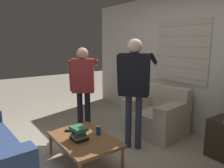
{
  "coord_description": "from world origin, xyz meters",
  "views": [
    {
      "loc": [
        2.67,
        -1.39,
        1.65
      ],
      "look_at": [
        -0.07,
        0.55,
        1.0
      ],
      "focal_mm": 35.0,
      "sensor_mm": 36.0,
      "label": 1
    }
  ],
  "objects": [
    {
      "name": "person_right_standing",
      "position": [
        0.23,
        0.75,
        1.09
      ],
      "size": [
        0.53,
        0.86,
        1.7
      ],
      "rotation": [
        0.0,
        0.0,
        0.66
      ],
      "color": "#33384C",
      "rests_on": "ground_plane"
    },
    {
      "name": "coffee_table",
      "position": [
        0.23,
        -0.12,
        0.36
      ],
      "size": [
        1.0,
        0.67,
        0.39
      ],
      "color": "brown",
      "rests_on": "ground_plane"
    },
    {
      "name": "spare_remote",
      "position": [
        -0.07,
        -0.19,
        0.41
      ],
      "size": [
        0.11,
        0.13,
        0.02
      ],
      "rotation": [
        0.0,
        0.0,
        -0.62
      ],
      "color": "black",
      "rests_on": "coffee_table"
    },
    {
      "name": "book_stack",
      "position": [
        0.25,
        -0.2,
        0.48
      ],
      "size": [
        0.25,
        0.2,
        0.17
      ],
      "color": "black",
      "rests_on": "coffee_table"
    },
    {
      "name": "soda_can",
      "position": [
        0.26,
        0.09,
        0.46
      ],
      "size": [
        0.07,
        0.07,
        0.13
      ],
      "color": "#194C9E",
      "rests_on": "coffee_table"
    },
    {
      "name": "ground_plane",
      "position": [
        0.0,
        0.0,
        0.0
      ],
      "size": [
        16.0,
        16.0,
        0.0
      ],
      "primitive_type": "plane",
      "color": "#B2A893"
    },
    {
      "name": "wall_back",
      "position": [
        0.0,
        2.03,
        1.28
      ],
      "size": [
        5.2,
        0.08,
        2.55
      ],
      "color": "silver",
      "rests_on": "ground_plane"
    },
    {
      "name": "person_left_standing",
      "position": [
        -0.69,
        0.37,
        0.98
      ],
      "size": [
        0.56,
        0.74,
        1.56
      ],
      "rotation": [
        0.0,
        0.0,
        0.97
      ],
      "color": "black",
      "rests_on": "ground_plane"
    },
    {
      "name": "armchair_beige",
      "position": [
        0.03,
        1.49,
        0.33
      ],
      "size": [
        1.06,
        0.95,
        0.84
      ],
      "rotation": [
        0.0,
        0.0,
        3.28
      ],
      "color": "beige",
      "rests_on": "ground_plane"
    }
  ]
}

